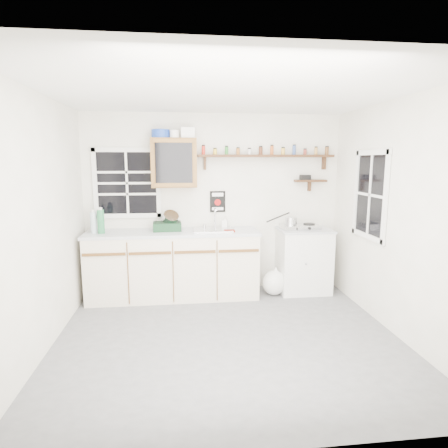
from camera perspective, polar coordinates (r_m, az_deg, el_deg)
The scene contains 18 objects.
room at distance 3.76m, azimuth 0.62°, elevation 0.38°, with size 3.64×3.24×2.54m.
main_cabinet at distance 5.17m, azimuth -7.69°, elevation -6.08°, with size 2.31×0.63×0.92m.
right_cabinet at distance 5.47m, azimuth 11.98°, elevation -5.39°, with size 0.73×0.57×0.91m.
sink at distance 5.09m, azimuth -1.76°, elevation -0.83°, with size 0.52×0.44×0.29m.
upper_cabinet at distance 5.13m, azimuth -7.61°, elevation 9.21°, with size 0.60×0.32×0.65m.
upper_cabinet_clutter at distance 5.14m, azimuth -8.04°, elevation 13.49°, with size 0.57×0.24×0.14m.
spice_shelf at distance 5.33m, azimuth 6.47°, elevation 10.36°, with size 1.91×0.18×0.35m.
secondary_shelf at distance 5.52m, azimuth 12.79°, elevation 6.51°, with size 0.45×0.16×0.24m.
warning_sign at distance 5.33m, azimuth -0.98°, elevation 3.43°, with size 0.22×0.02×0.30m.
window_back at distance 5.33m, azimuth -14.56°, elevation 6.04°, with size 0.93×0.03×0.98m.
window_right at distance 4.81m, azimuth 21.41°, elevation 4.14°, with size 0.03×0.78×1.08m.
water_bottles at distance 5.12m, azimuth -18.69°, elevation 0.34°, with size 0.18×0.11×0.34m.
dish_rack at distance 5.12m, azimuth -8.50°, elevation 0.03°, with size 0.39×0.30×0.28m.
soap_bottle at distance 5.25m, azimuth 0.15°, elevation 0.31°, with size 0.08×0.08×0.17m, color silver.
rag at distance 4.99m, azimuth 0.82°, elevation -1.05°, with size 0.14×0.12×0.02m, color maroon.
hotplate at distance 5.33m, azimuth 11.50°, elevation -0.40°, with size 0.55×0.33×0.08m.
saucepan at distance 5.28m, azimuth 10.10°, elevation 0.48°, with size 0.40×0.25×0.18m.
trash_bag at distance 5.31m, azimuth 7.65°, elevation -8.81°, with size 0.37×0.34×0.43m.
Camera 1 is at (-0.46, -3.68, 1.85)m, focal length 30.00 mm.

